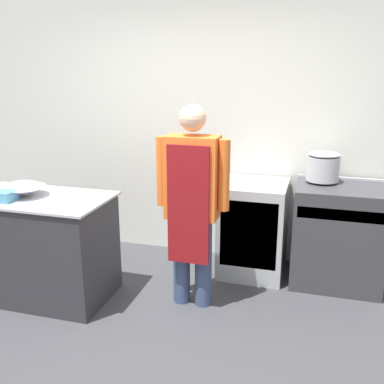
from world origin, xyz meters
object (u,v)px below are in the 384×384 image
Objects in this scene: mixing_bowl at (25,191)px; plastic_tub at (5,196)px; fridge_unit at (253,228)px; stove at (338,236)px; person_cook at (192,197)px; stock_pot at (323,166)px.

mixing_bowl is 2.46× the size of plastic_tub.
mixing_bowl is (-1.78, -0.96, 0.49)m from fridge_unit.
stove is at bearing -1.03° from fridge_unit.
stove is 2.88m from plastic_tub.
plastic_tub is at bearing -164.96° from person_cook.
plastic_tub reaches higher than stove.
fridge_unit is 0.97m from person_cook.
mixing_bowl is at bearing -151.67° from fridge_unit.
person_cook reaches higher than plastic_tub.
person_cook reaches higher than stock_pot.
person_cook is 11.53× the size of plastic_tub.
person_cook is at bearing -139.82° from stock_pot.
stove is at bearing 23.14° from plastic_tub.
fridge_unit is 2.21m from plastic_tub.
stove is 6.50× the size of plastic_tub.
fridge_unit is at bearing 178.97° from stove.
mixing_bowl reaches higher than stove.
person_cook reaches higher than stove.
person_cook is at bearing 15.04° from plastic_tub.
stock_pot is at bearing 148.73° from stove.
fridge_unit is at bearing 28.33° from mixing_bowl.
person_cook reaches higher than fridge_unit.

